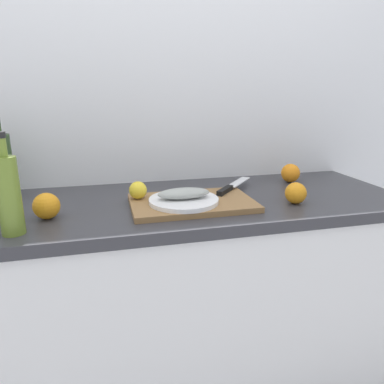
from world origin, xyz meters
name	(u,v)px	position (x,y,z in m)	size (l,w,h in m)	color
back_wall	(130,101)	(0.00, 0.33, 1.25)	(3.20, 0.05, 2.50)	white
kitchen_counter	(146,310)	(0.00, 0.00, 0.45)	(2.00, 0.60, 0.90)	white
cutting_board	(192,203)	(0.17, -0.08, 0.91)	(0.43, 0.27, 0.02)	olive
white_plate	(184,200)	(0.13, -0.10, 0.93)	(0.24, 0.24, 0.01)	white
fish_fillet	(184,193)	(0.13, -0.10, 0.95)	(0.18, 0.08, 0.04)	#999E99
chef_knife	(230,187)	(0.35, 0.03, 0.93)	(0.22, 0.23, 0.02)	silver
lemon_0	(138,190)	(-0.01, -0.01, 0.95)	(0.06, 0.06, 0.06)	yellow
olive_oil_bottle	(8,194)	(-0.38, -0.20, 1.02)	(0.06, 0.06, 0.29)	olive
wine_bottle	(2,165)	(-0.49, 0.17, 1.03)	(0.07, 0.07, 0.33)	#2D4723
orange_0	(296,193)	(0.54, -0.14, 0.94)	(0.08, 0.08, 0.08)	orange
orange_2	(46,206)	(-0.31, -0.09, 0.94)	(0.08, 0.08, 0.08)	orange
orange_3	(290,173)	(0.67, 0.14, 0.94)	(0.08, 0.08, 0.08)	orange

